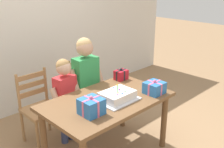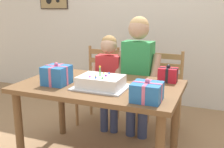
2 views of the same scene
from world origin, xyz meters
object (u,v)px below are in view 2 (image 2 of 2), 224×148
chair_right (161,92)px  birthday_cake (101,82)px  gift_box_beside_cake (168,75)px  chair_left (99,85)px  gift_box_red_large (147,92)px  gift_box_corner_small (57,75)px  dining_table (99,95)px  child_older (138,66)px  child_younger (109,75)px

chair_right → birthday_cake: bearing=-109.3°
gift_box_beside_cake → chair_right: 0.64m
birthday_cake → chair_left: size_ratio=0.48×
birthday_cake → gift_box_red_large: birthday_cake is taller
gift_box_red_large → chair_right: bearing=96.0°
gift_box_corner_small → chair_right: (0.73, 0.96, -0.36)m
dining_table → chair_right: chair_right is taller
gift_box_beside_cake → chair_left: (-0.92, 0.52, -0.34)m
dining_table → chair_right: 0.92m
gift_box_beside_cake → child_older: size_ratio=0.13×
gift_box_corner_small → chair_right: bearing=53.0°
birthday_cake → child_younger: bearing=107.3°
birthday_cake → gift_box_beside_cake: birthday_cake is taller
dining_table → child_younger: 0.60m
child_younger → gift_box_red_large: bearing=-52.6°
gift_box_corner_small → gift_box_beside_cake: bearing=26.8°
gift_box_corner_small → chair_left: size_ratio=0.23×
chair_left → child_older: (0.56, -0.24, 0.33)m
dining_table → chair_left: size_ratio=1.53×
birthday_cake → child_older: bearing=80.4°
chair_right → child_younger: child_younger is taller
chair_right → child_younger: size_ratio=0.83×
birthday_cake → gift_box_beside_cake: bearing=40.1°
dining_table → gift_box_red_large: bearing=-28.0°
gift_box_corner_small → birthday_cake: bearing=5.9°
child_older → gift_box_beside_cake: bearing=-37.1°
birthday_cake → gift_box_corner_small: (-0.40, -0.04, 0.03)m
dining_table → gift_box_corner_small: bearing=-158.0°
chair_right → gift_box_red_large: bearing=-84.0°
gift_box_beside_cake → chair_right: (-0.16, 0.52, -0.34)m
gift_box_corner_small → chair_left: (-0.04, 0.96, -0.36)m
gift_box_corner_small → chair_right: size_ratio=0.23×
dining_table → chair_right: (0.38, 0.82, -0.17)m
birthday_cake → chair_right: bearing=70.7°
chair_right → gift_box_corner_small: bearing=-127.0°
gift_box_corner_small → child_younger: (0.19, 0.72, -0.15)m
gift_box_beside_cake → gift_box_corner_small: size_ratio=0.79×
gift_box_red_large → child_younger: size_ratio=0.20×
child_older → chair_left: bearing=156.7°
dining_table → gift_box_beside_cake: size_ratio=8.28×
gift_box_beside_cake → child_older: bearing=142.9°
child_older → dining_table: bearing=-106.8°
gift_box_red_large → chair_right: (-0.11, 1.09, -0.34)m
gift_box_beside_cake → gift_box_corner_small: 0.99m
birthday_cake → chair_right: birthday_cake is taller
dining_table → chair_left: (-0.38, 0.82, -0.17)m
gift_box_beside_cake → chair_right: bearing=107.0°
gift_box_beside_cake → child_younger: child_younger is taller
birthday_cake → child_younger: child_younger is taller
gift_box_red_large → chair_left: 1.44m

